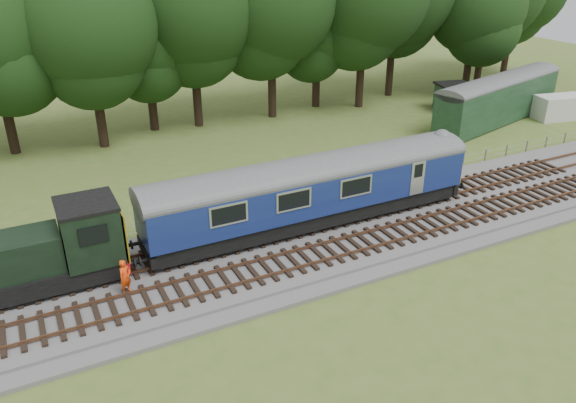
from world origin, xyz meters
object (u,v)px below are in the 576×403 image
dmu_railcar (312,186)px  worker (125,277)px  shunter_loco (26,259)px  caravan (560,107)px  parked_coach (499,96)px

dmu_railcar → worker: (-10.28, -1.99, -1.44)m
shunter_loco → caravan: bearing=10.6°
worker → parked_coach: bearing=-12.6°
dmu_railcar → shunter_loco: bearing=180.0°
shunter_loco → worker: size_ratio=5.46×
worker → caravan: (39.10, 10.03, -0.16)m
shunter_loco → parked_coach: size_ratio=0.58×
parked_coach → caravan: 5.85m
worker → caravan: bearing=-17.6°
caravan → shunter_loco: bearing=-156.9°
dmu_railcar → caravan: (28.82, 8.03, -1.60)m
shunter_loco → caravan: shunter_loco is taller
dmu_railcar → parked_coach: 25.37m
worker → caravan: 40.36m
worker → parked_coach: parked_coach is taller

